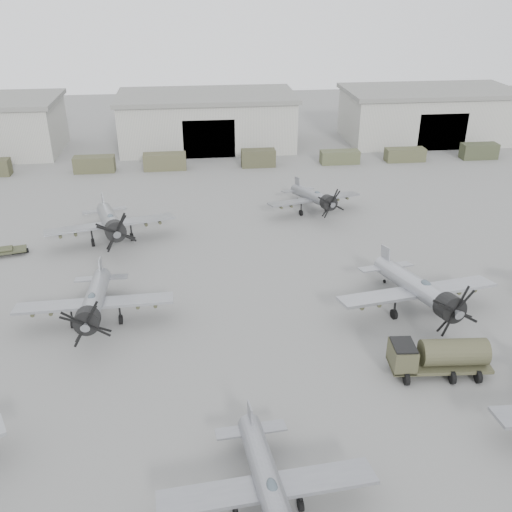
{
  "coord_description": "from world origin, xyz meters",
  "views": [
    {
      "loc": [
        -2.65,
        -32.83,
        26.56
      ],
      "look_at": [
        2.78,
        14.82,
        2.5
      ],
      "focal_mm": 40.0,
      "sensor_mm": 36.0,
      "label": 1
    }
  ],
  "objects_px": {
    "aircraft_mid_2": "(420,290)",
    "aircraft_far_0": "(111,222)",
    "aircraft_far_1": "(315,197)",
    "fuel_tanker": "(439,355)",
    "aircraft_near_1": "(269,488)",
    "aircraft_mid_1": "(94,302)"
  },
  "relations": [
    {
      "from": "aircraft_mid_2",
      "to": "aircraft_far_0",
      "type": "bearing_deg",
      "value": 138.01
    },
    {
      "from": "aircraft_far_0",
      "to": "fuel_tanker",
      "type": "relative_size",
      "value": 1.87
    },
    {
      "from": "fuel_tanker",
      "to": "aircraft_far_1",
      "type": "bearing_deg",
      "value": 98.82
    },
    {
      "from": "aircraft_mid_1",
      "to": "aircraft_far_1",
      "type": "xyz_separation_m",
      "value": [
        23.04,
        22.1,
        -0.24
      ]
    },
    {
      "from": "aircraft_mid_1",
      "to": "aircraft_far_1",
      "type": "distance_m",
      "value": 31.93
    },
    {
      "from": "aircraft_mid_2",
      "to": "aircraft_far_0",
      "type": "distance_m",
      "value": 32.74
    },
    {
      "from": "aircraft_far_0",
      "to": "aircraft_mid_1",
      "type": "bearing_deg",
      "value": -102.42
    },
    {
      "from": "aircraft_mid_1",
      "to": "fuel_tanker",
      "type": "bearing_deg",
      "value": -21.42
    },
    {
      "from": "aircraft_far_1",
      "to": "fuel_tanker",
      "type": "relative_size",
      "value": 1.57
    },
    {
      "from": "aircraft_far_0",
      "to": "aircraft_near_1",
      "type": "bearing_deg",
      "value": -85.38
    },
    {
      "from": "fuel_tanker",
      "to": "aircraft_near_1",
      "type": "bearing_deg",
      "value": -137.99
    },
    {
      "from": "aircraft_near_1",
      "to": "aircraft_far_0",
      "type": "xyz_separation_m",
      "value": [
        -12.22,
        36.26,
        0.34
      ]
    },
    {
      "from": "aircraft_near_1",
      "to": "aircraft_mid_2",
      "type": "distance_m",
      "value": 24.08
    },
    {
      "from": "aircraft_mid_2",
      "to": "fuel_tanker",
      "type": "relative_size",
      "value": 1.9
    },
    {
      "from": "aircraft_far_1",
      "to": "fuel_tanker",
      "type": "height_order",
      "value": "aircraft_far_1"
    },
    {
      "from": "aircraft_far_0",
      "to": "fuel_tanker",
      "type": "bearing_deg",
      "value": -58.19
    },
    {
      "from": "aircraft_far_0",
      "to": "fuel_tanker",
      "type": "height_order",
      "value": "aircraft_far_0"
    },
    {
      "from": "aircraft_far_1",
      "to": "aircraft_near_1",
      "type": "bearing_deg",
      "value": -119.15
    },
    {
      "from": "aircraft_mid_1",
      "to": "fuel_tanker",
      "type": "distance_m",
      "value": 27.27
    },
    {
      "from": "aircraft_near_1",
      "to": "aircraft_mid_2",
      "type": "height_order",
      "value": "aircraft_mid_2"
    },
    {
      "from": "aircraft_mid_1",
      "to": "aircraft_far_0",
      "type": "bearing_deg",
      "value": 89.76
    },
    {
      "from": "aircraft_far_0",
      "to": "aircraft_far_1",
      "type": "relative_size",
      "value": 1.19
    }
  ]
}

